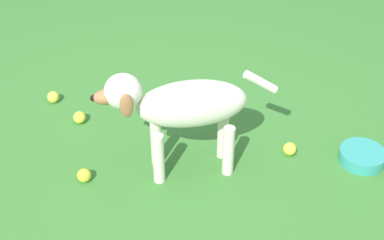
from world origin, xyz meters
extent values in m
plane|color=#38722D|center=(0.00, 0.00, 0.00)|extent=(14.00, 14.00, 0.00)
ellipsoid|color=silver|center=(0.09, 0.17, 0.37)|extent=(0.40, 0.52, 0.22)
cylinder|color=silver|center=(0.07, 0.00, 0.13)|extent=(0.05, 0.05, 0.26)
cylinder|color=silver|center=(-0.04, 0.06, 0.13)|extent=(0.05, 0.05, 0.26)
cylinder|color=silver|center=(0.22, 0.29, 0.13)|extent=(0.05, 0.05, 0.26)
cylinder|color=silver|center=(0.11, 0.34, 0.13)|extent=(0.05, 0.05, 0.26)
ellipsoid|color=silver|center=(-0.05, -0.09, 0.47)|extent=(0.20, 0.21, 0.16)
ellipsoid|color=#9E663D|center=(-0.08, -0.15, 0.45)|extent=(0.12, 0.13, 0.06)
sphere|color=black|center=(-0.11, -0.19, 0.45)|extent=(0.03, 0.03, 0.03)
ellipsoid|color=#9E663D|center=(0.02, -0.11, 0.45)|extent=(0.05, 0.06, 0.12)
ellipsoid|color=#9E663D|center=(-0.11, -0.04, 0.45)|extent=(0.05, 0.06, 0.12)
cylinder|color=silver|center=(0.24, 0.44, 0.45)|extent=(0.11, 0.16, 0.13)
sphere|color=#D1D640|center=(-0.80, -0.11, 0.03)|extent=(0.07, 0.07, 0.07)
sphere|color=#C7DC39|center=(0.31, 0.61, 0.03)|extent=(0.07, 0.07, 0.07)
sphere|color=#D1D138|center=(-0.55, -0.08, 0.03)|extent=(0.07, 0.07, 0.07)
sphere|color=#CBD330|center=(-0.14, -0.28, 0.03)|extent=(0.07, 0.07, 0.07)
cylinder|color=teal|center=(0.56, 0.85, 0.03)|extent=(0.22, 0.22, 0.06)
camera|label=1|loc=(1.64, -1.02, 1.77)|focal=51.33mm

